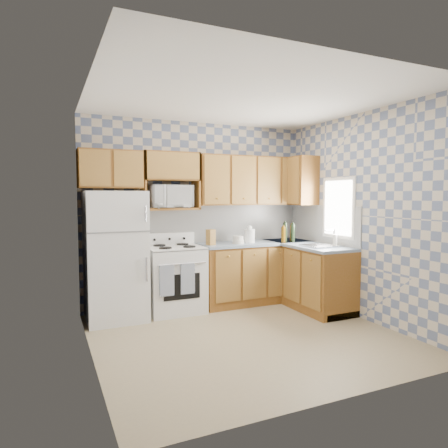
{
  "coord_description": "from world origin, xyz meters",
  "views": [
    {
      "loc": [
        -2.09,
        -4.01,
        1.62
      ],
      "look_at": [
        0.05,
        0.75,
        1.25
      ],
      "focal_mm": 32.0,
      "sensor_mm": 36.0,
      "label": 1
    }
  ],
  "objects_px": {
    "stove_body": "(175,280)",
    "electric_kettle": "(249,236)",
    "refrigerator": "(115,256)",
    "microwave": "(169,196)"
  },
  "relations": [
    {
      "from": "refrigerator",
      "to": "electric_kettle",
      "type": "bearing_deg",
      "value": -0.12
    },
    {
      "from": "refrigerator",
      "to": "stove_body",
      "type": "distance_m",
      "value": 0.89
    },
    {
      "from": "stove_body",
      "to": "microwave",
      "type": "distance_m",
      "value": 1.17
    },
    {
      "from": "refrigerator",
      "to": "microwave",
      "type": "height_order",
      "value": "microwave"
    },
    {
      "from": "electric_kettle",
      "to": "stove_body",
      "type": "bearing_deg",
      "value": 178.57
    },
    {
      "from": "stove_body",
      "to": "electric_kettle",
      "type": "distance_m",
      "value": 1.29
    },
    {
      "from": "refrigerator",
      "to": "stove_body",
      "type": "height_order",
      "value": "refrigerator"
    },
    {
      "from": "refrigerator",
      "to": "electric_kettle",
      "type": "height_order",
      "value": "refrigerator"
    },
    {
      "from": "stove_body",
      "to": "electric_kettle",
      "type": "height_order",
      "value": "electric_kettle"
    },
    {
      "from": "microwave",
      "to": "electric_kettle",
      "type": "xyz_separation_m",
      "value": [
        1.17,
        -0.21,
        -0.59
      ]
    }
  ]
}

